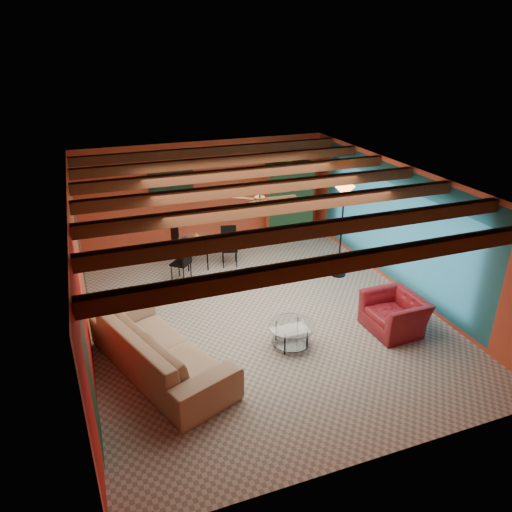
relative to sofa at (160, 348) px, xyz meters
name	(u,v)px	position (x,y,z in m)	size (l,w,h in m)	color
room	(258,198)	(2.17, 1.29, 1.94)	(6.52, 8.01, 2.71)	gray
sofa	(160,348)	(0.00, 0.00, 0.00)	(2.91, 1.14, 0.85)	#987C62
armchair	(394,313)	(4.31, -0.29, -0.08)	(1.06, 0.93, 0.69)	maroon
coffee_table	(291,335)	(2.30, -0.11, -0.21)	(0.84, 0.84, 0.43)	silver
dining_table	(197,248)	(1.52, 3.66, 0.06)	(1.86, 1.86, 0.97)	white
armoire	(287,200)	(4.37, 4.88, 0.57)	(1.13, 0.56, 1.98)	brown
floor_lamp	(341,232)	(4.48, 2.11, 0.65)	(0.44, 0.44, 2.14)	black
ceiling_fan	(260,200)	(2.17, 1.18, 1.93)	(1.50, 1.50, 0.44)	#472614
painting	(171,185)	(1.27, 5.14, 1.22)	(1.05, 0.03, 0.65)	black
potted_plant	(288,156)	(4.37, 4.88, 1.78)	(0.39, 0.34, 0.43)	#26661E
vase	(196,226)	(1.52, 3.66, 0.63)	(0.17, 0.17, 0.17)	orange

